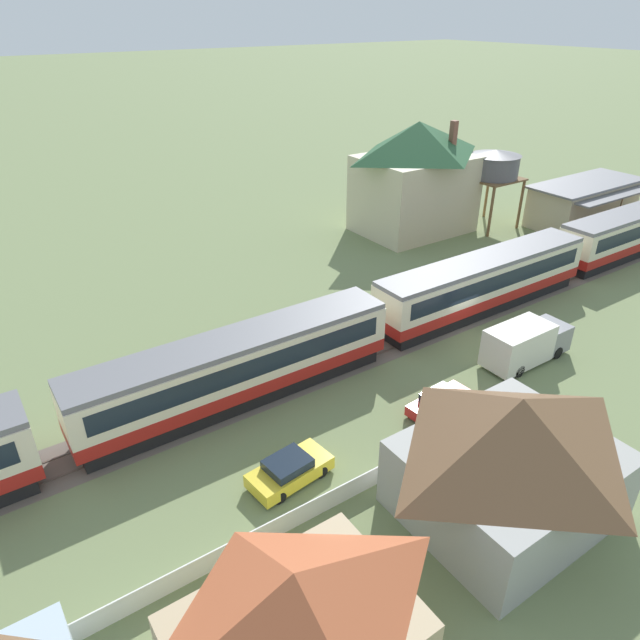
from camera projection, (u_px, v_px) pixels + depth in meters
name	position (u px, v px, depth m)	size (l,w,h in m)	color
ground_plane	(456.00, 328.00, 39.89)	(600.00, 600.00, 0.00)	#707F51
passenger_train	(380.00, 316.00, 36.66)	(78.59, 3.15, 4.09)	#AD1E19
railway_track	(400.00, 338.00, 38.65)	(118.91, 3.60, 0.04)	#665B51
station_building	(584.00, 202.00, 58.65)	(13.05, 6.85, 4.21)	#BCB293
station_house_dark_green_roof	(415.00, 176.00, 54.96)	(11.30, 8.58, 10.52)	beige
water_tower	(494.00, 165.00, 55.60)	(4.96, 4.96, 7.70)	brown
cottage_terracotta_roof_2	(296.00, 630.00, 17.54)	(7.93, 5.75, 5.53)	tan
cottage_brown_roof_2	(512.00, 455.00, 24.01)	(9.22, 7.69, 6.08)	#9E9E99
picket_fence_front	(102.00, 618.00, 20.38)	(45.12, 0.06, 1.05)	white
parked_car_yellow	(290.00, 470.00, 26.78)	(4.22, 2.31, 1.30)	yellow
parked_car_red	(442.00, 403.00, 31.37)	(4.13, 2.19, 1.25)	red
delivery_truck_grey	(525.00, 343.00, 35.59)	(6.25, 2.28, 2.62)	gray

